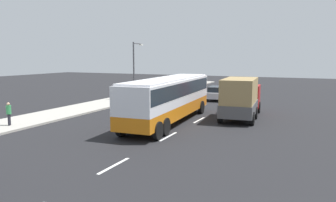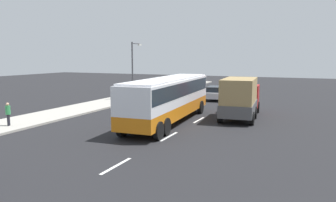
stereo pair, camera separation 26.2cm
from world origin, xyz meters
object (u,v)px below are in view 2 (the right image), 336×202
object	(u,v)px
cargo_truck	(240,97)
pedestrian_near_curb	(8,113)
coach_bus	(169,95)
car_silver_hatch	(217,93)
street_lamp	(133,66)

from	to	relation	value
cargo_truck	pedestrian_near_curb	distance (m)	16.94
cargo_truck	pedestrian_near_curb	world-z (taller)	cargo_truck
coach_bus	car_silver_hatch	bearing A→B (deg)	-2.38
coach_bus	street_lamp	size ratio (longest dim) A/B	2.00
car_silver_hatch	pedestrian_near_curb	world-z (taller)	pedestrian_near_curb
cargo_truck	pedestrian_near_curb	size ratio (longest dim) A/B	4.67
cargo_truck	pedestrian_near_curb	xyz separation A→B (m)	(-10.02, 13.64, -0.61)
coach_bus	cargo_truck	bearing A→B (deg)	-51.12
coach_bus	pedestrian_near_curb	world-z (taller)	coach_bus
street_lamp	coach_bus	bearing A→B (deg)	-138.61
coach_bus	pedestrian_near_curb	size ratio (longest dim) A/B	7.86
car_silver_hatch	pedestrian_near_curb	size ratio (longest dim) A/B	3.08
coach_bus	street_lamp	distance (m)	12.81
cargo_truck	car_silver_hatch	distance (m)	10.93
coach_bus	cargo_truck	distance (m)	5.94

